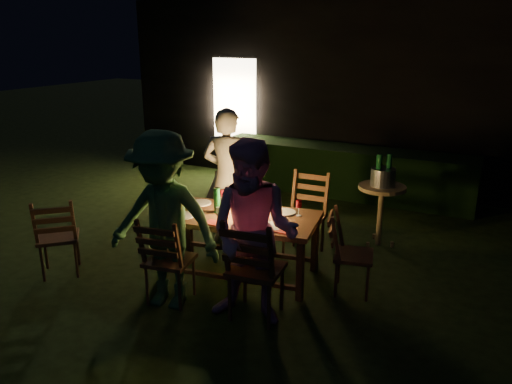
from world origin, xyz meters
The scene contains 29 objects.
garden_envelope centered at (-0.01, 6.15, 1.58)m, with size 40.00×40.00×3.20m.
dining_table centered at (-0.61, 0.37, 0.64)m, with size 1.80×1.09×0.71m.
chair_near_left centered at (-0.94, -0.46, 0.29)m, with size 0.50×0.53×0.96m.
chair_near_right centered at (-0.05, -0.32, 0.32)m, with size 0.52×0.55×1.06m.
chair_far_left centered at (-1.17, 1.06, 0.28)m, with size 0.50×0.53×0.93m.
chair_far_right centered at (-0.18, 1.22, 0.31)m, with size 0.47×0.51×1.03m.
chair_end centered at (0.61, 0.55, 0.27)m, with size 0.51×0.49×0.91m.
chair_spare centered at (-2.39, -0.52, 0.29)m, with size 0.62×0.62×0.95m.
person_house_side centered at (-1.18, 1.12, 0.87)m, with size 0.63×0.42×1.73m, color beige.
person_opp_right centered at (-0.04, -0.37, 0.86)m, with size 0.84×0.65×1.72m, color #E29BCB.
person_opp_left centered at (-0.93, -0.51, 0.87)m, with size 1.13×0.65×1.75m, color #366D3E.
lantern centered at (-0.57, 0.43, 0.86)m, with size 0.16×0.16×0.35m.
plate_far_left centered at (-1.19, 0.51, 0.71)m, with size 0.25×0.25×0.01m, color white.
plate_near_left centered at (-1.12, 0.07, 0.71)m, with size 0.25×0.25×0.01m, color white.
plate_far_right centered at (-0.20, 0.66, 0.71)m, with size 0.25×0.25×0.01m, color white.
plate_near_right centered at (-0.13, 0.22, 0.71)m, with size 0.25×0.25×0.01m, color white.
wineglass_a centered at (-0.95, 0.60, 0.79)m, with size 0.06×0.06×0.18m, color #59070F, non-canonical shape.
wineglass_b centered at (-1.30, 0.15, 0.79)m, with size 0.06×0.06×0.18m, color #59070F, non-canonical shape.
wineglass_c centered at (-0.27, 0.14, 0.79)m, with size 0.06×0.06×0.18m, color #59070F, non-canonical shape.
wineglass_d centered at (-0.02, 0.64, 0.79)m, with size 0.06×0.06×0.18m, color #59070F, non-canonical shape.
wineglass_e centered at (-0.66, 0.06, 0.79)m, with size 0.06×0.06×0.18m, color silver, non-canonical shape.
bottle_table centered at (-0.86, 0.33, 0.85)m, with size 0.07×0.07×0.28m, color #0F471E.
napkin_left centered at (-0.71, 0.03, 0.71)m, with size 0.18×0.14×0.01m, color red.
napkin_right centered at (-0.02, 0.16, 0.71)m, with size 0.18×0.14×0.01m, color red.
phone centered at (-1.18, -0.02, 0.71)m, with size 0.14×0.07×0.01m, color black.
side_table centered at (0.57, 1.91, 0.69)m, with size 0.58×0.58×0.78m.
ice_bucket centered at (0.57, 1.91, 0.89)m, with size 0.30×0.30×0.22m, color #A5A8AD.
bottle_bucket_a centered at (0.52, 1.87, 0.94)m, with size 0.07×0.07×0.32m, color #0F471E.
bottle_bucket_b centered at (0.62, 1.95, 0.94)m, with size 0.07×0.07×0.32m, color #0F471E.
Camera 1 is at (1.85, -4.04, 2.56)m, focal length 35.00 mm.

